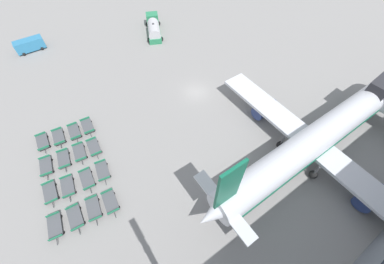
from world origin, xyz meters
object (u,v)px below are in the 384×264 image
(baggage_dolly_row_far_col_d, at_px, (110,202))
(baggage_dolly_row_far_col_a, at_px, (88,126))
(service_van, at_px, (30,45))
(baggage_dolly_row_mid_b_col_a, at_px, (74,132))
(baggage_dolly_row_near_col_b, at_px, (46,166))
(baggage_dolly_row_near_col_c, at_px, (50,193))
(baggage_dolly_row_mid_a_col_b, at_px, (64,159))
(airplane, at_px, (318,138))
(baggage_dolly_row_near_col_a, at_px, (43,142))
(fuel_tanker_primary, at_px, (154,29))
(baggage_dolly_row_mid_a_col_d, at_px, (75,218))
(baggage_dolly_row_mid_b_col_c, at_px, (87,179))
(baggage_dolly_row_near_col_d, at_px, (55,226))
(baggage_dolly_row_mid_a_col_a, at_px, (59,137))
(baggage_dolly_row_mid_b_col_d, at_px, (94,209))
(baggage_dolly_row_far_col_c, at_px, (103,171))
(baggage_dolly_row_mid_b_col_b, at_px, (80,152))
(baggage_dolly_row_mid_a_col_c, at_px, (68,187))

(baggage_dolly_row_far_col_d, bearing_deg, baggage_dolly_row_far_col_a, 171.77)
(service_van, height_order, baggage_dolly_row_mid_b_col_a, service_van)
(service_van, xyz_separation_m, baggage_dolly_row_near_col_b, (28.91, -4.73, -0.75))
(baggage_dolly_row_near_col_c, bearing_deg, baggage_dolly_row_far_col_d, 46.27)
(baggage_dolly_row_mid_a_col_b, xyz_separation_m, baggage_dolly_row_far_col_a, (-3.62, 4.57, 0.00))
(airplane, relative_size, baggage_dolly_row_near_col_a, 10.67)
(baggage_dolly_row_near_col_a, xyz_separation_m, baggage_dolly_row_mid_b_col_a, (0.76, 4.23, 0.00))
(airplane, relative_size, baggage_dolly_row_near_col_b, 10.59)
(airplane, height_order, fuel_tanker_primary, airplane)
(baggage_dolly_row_mid_a_col_d, distance_m, baggage_dolly_row_mid_b_col_c, 4.71)
(fuel_tanker_primary, distance_m, baggage_dolly_row_near_col_d, 40.25)
(baggage_dolly_row_near_col_b, bearing_deg, baggage_dolly_row_mid_a_col_a, 144.68)
(baggage_dolly_row_near_col_c, distance_m, baggage_dolly_row_mid_b_col_d, 6.05)
(baggage_dolly_row_near_col_d, distance_m, baggage_dolly_row_far_col_a, 14.17)
(service_van, relative_size, baggage_dolly_row_mid_a_col_b, 1.46)
(baggage_dolly_row_near_col_b, relative_size, baggage_dolly_row_far_col_c, 1.00)
(baggage_dolly_row_near_col_a, distance_m, baggage_dolly_row_mid_b_col_d, 13.32)
(baggage_dolly_row_near_col_a, distance_m, baggage_dolly_row_mid_b_col_c, 9.59)
(baggage_dolly_row_mid_b_col_b, bearing_deg, baggage_dolly_row_mid_b_col_a, 171.67)
(fuel_tanker_primary, distance_m, baggage_dolly_row_mid_b_col_d, 37.77)
(airplane, height_order, baggage_dolly_row_mid_a_col_d, airplane)
(baggage_dolly_row_far_col_d, bearing_deg, baggage_dolly_row_near_col_d, -98.54)
(baggage_dolly_row_near_col_d, distance_m, baggage_dolly_row_mid_a_col_a, 12.77)
(service_van, bearing_deg, baggage_dolly_row_mid_a_col_a, -4.59)
(service_van, height_order, baggage_dolly_row_mid_b_col_c, service_van)
(baggage_dolly_row_mid_b_col_a, distance_m, baggage_dolly_row_mid_b_col_c, 8.39)
(fuel_tanker_primary, xyz_separation_m, baggage_dolly_row_near_col_d, (28.32, -28.59, -0.82))
(baggage_dolly_row_near_col_b, xyz_separation_m, baggage_dolly_row_far_col_d, (9.25, 4.95, 0.00))
(baggage_dolly_row_mid_a_col_c, relative_size, baggage_dolly_row_far_col_a, 1.01)
(baggage_dolly_row_mid_b_col_a, bearing_deg, baggage_dolly_row_mid_a_col_c, -23.39)
(baggage_dolly_row_mid_a_col_b, height_order, baggage_dolly_row_far_col_c, same)
(baggage_dolly_row_mid_a_col_c, bearing_deg, baggage_dolly_row_mid_b_col_b, 144.73)
(fuel_tanker_primary, bearing_deg, baggage_dolly_row_near_col_a, -59.52)
(baggage_dolly_row_mid_b_col_a, bearing_deg, baggage_dolly_row_near_col_d, -27.15)
(baggage_dolly_row_mid_a_col_d, distance_m, baggage_dolly_row_mid_b_col_d, 2.08)
(baggage_dolly_row_near_col_a, xyz_separation_m, baggage_dolly_row_mid_b_col_d, (13.10, 2.41, 0.00))
(baggage_dolly_row_mid_a_col_a, distance_m, baggage_dolly_row_mid_a_col_d, 12.61)
(baggage_dolly_row_near_col_b, xyz_separation_m, baggage_dolly_row_far_col_c, (4.84, 5.77, 0.00))
(baggage_dolly_row_mid_b_col_d, height_order, baggage_dolly_row_far_col_a, same)
(baggage_dolly_row_near_col_b, height_order, baggage_dolly_row_mid_b_col_b, same)
(baggage_dolly_row_near_col_a, distance_m, baggage_dolly_row_mid_a_col_a, 2.13)
(baggage_dolly_row_near_col_c, height_order, baggage_dolly_row_mid_b_col_a, same)
(fuel_tanker_primary, bearing_deg, baggage_dolly_row_mid_b_col_c, -43.64)
(baggage_dolly_row_mid_a_col_c, bearing_deg, baggage_dolly_row_far_col_d, 36.24)
(fuel_tanker_primary, bearing_deg, baggage_dolly_row_mid_b_col_a, -53.77)
(baggage_dolly_row_mid_b_col_b, bearing_deg, baggage_dolly_row_mid_a_col_a, -159.61)
(baggage_dolly_row_mid_b_col_d, bearing_deg, baggage_dolly_row_mid_a_col_a, -178.55)
(baggage_dolly_row_near_col_a, height_order, baggage_dolly_row_mid_a_col_d, same)
(baggage_dolly_row_mid_a_col_c, xyz_separation_m, baggage_dolly_row_far_col_a, (-7.82, 5.35, 0.00))
(baggage_dolly_row_mid_a_col_a, distance_m, baggage_dolly_row_far_col_c, 9.19)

